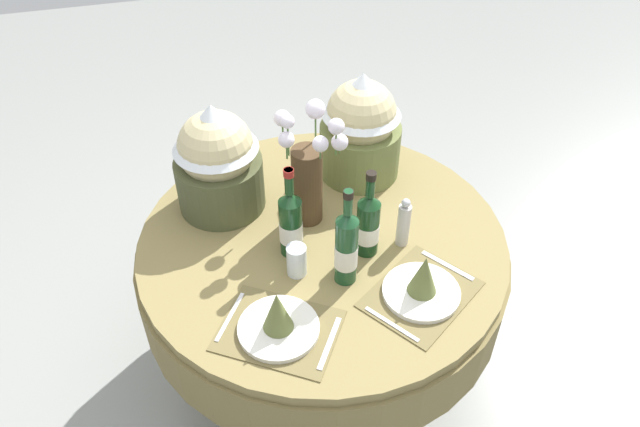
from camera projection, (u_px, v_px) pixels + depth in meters
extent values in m
plane|color=gray|center=(322.00, 364.00, 2.60)|extent=(8.00, 8.00, 0.00)
cylinder|color=olive|center=(322.00, 241.00, 2.13)|extent=(1.25, 1.25, 0.04)
cylinder|color=olive|center=(322.00, 267.00, 2.21)|extent=(1.27, 1.27, 0.21)
cylinder|color=black|center=(322.00, 308.00, 2.36)|extent=(0.12, 0.12, 0.67)
cylinder|color=black|center=(322.00, 362.00, 2.59)|extent=(0.75, 0.75, 0.03)
cube|color=brown|center=(279.00, 330.00, 1.82)|extent=(0.43, 0.40, 0.00)
cylinder|color=silver|center=(279.00, 328.00, 1.81)|extent=(0.24, 0.24, 0.02)
cone|color=#606B38|center=(277.00, 311.00, 1.76)|extent=(0.09, 0.09, 0.14)
cube|color=silver|center=(230.00, 316.00, 1.85)|extent=(0.11, 0.17, 0.00)
cube|color=silver|center=(330.00, 343.00, 1.78)|extent=(0.12, 0.17, 0.00)
cube|color=brown|center=(421.00, 294.00, 1.92)|extent=(0.43, 0.41, 0.00)
cylinder|color=silver|center=(421.00, 292.00, 1.91)|extent=(0.24, 0.24, 0.02)
cone|color=#606B38|center=(424.00, 275.00, 1.86)|extent=(0.09, 0.09, 0.14)
cube|color=silver|center=(392.00, 324.00, 1.83)|extent=(0.12, 0.16, 0.00)
cube|color=silver|center=(448.00, 265.00, 2.01)|extent=(0.12, 0.16, 0.00)
cylinder|color=#47331E|center=(307.00, 186.00, 2.09)|extent=(0.10, 0.10, 0.29)
sphere|color=silver|center=(340.00, 142.00, 1.96)|extent=(0.05, 0.05, 0.05)
cylinder|color=#4C7038|center=(340.00, 150.00, 1.98)|extent=(0.01, 0.01, 0.02)
sphere|color=silver|center=(287.00, 122.00, 1.89)|extent=(0.04, 0.04, 0.04)
cylinder|color=#4C7038|center=(288.00, 140.00, 1.94)|extent=(0.01, 0.01, 0.12)
sphere|color=silver|center=(336.00, 126.00, 1.91)|extent=(0.05, 0.05, 0.05)
cylinder|color=#4C7038|center=(336.00, 143.00, 1.95)|extent=(0.01, 0.01, 0.09)
sphere|color=silver|center=(286.00, 140.00, 1.92)|extent=(0.05, 0.05, 0.05)
cylinder|color=#4C7038|center=(287.00, 151.00, 1.94)|extent=(0.01, 0.01, 0.06)
sphere|color=silver|center=(315.00, 109.00, 1.96)|extent=(0.06, 0.06, 0.06)
cylinder|color=#4C7038|center=(316.00, 128.00, 2.01)|extent=(0.01, 0.01, 0.10)
sphere|color=silver|center=(282.00, 118.00, 1.99)|extent=(0.05, 0.05, 0.05)
cylinder|color=#4C7038|center=(283.00, 131.00, 2.02)|extent=(0.01, 0.01, 0.06)
sphere|color=silver|center=(320.00, 144.00, 1.93)|extent=(0.05, 0.05, 0.05)
cylinder|color=#4C7038|center=(320.00, 153.00, 1.95)|extent=(0.01, 0.01, 0.04)
cylinder|color=#143819|center=(291.00, 227.00, 1.99)|extent=(0.08, 0.08, 0.21)
cylinder|color=silver|center=(291.00, 231.00, 2.00)|extent=(0.08, 0.08, 0.07)
cone|color=#143819|center=(290.00, 198.00, 1.91)|extent=(0.08, 0.08, 0.03)
cylinder|color=#143819|center=(289.00, 182.00, 1.87)|extent=(0.03, 0.03, 0.09)
cylinder|color=maroon|center=(289.00, 173.00, 1.85)|extent=(0.03, 0.03, 0.02)
cylinder|color=#143819|center=(368.00, 228.00, 2.00)|extent=(0.08, 0.08, 0.20)
cylinder|color=silver|center=(367.00, 232.00, 2.01)|extent=(0.08, 0.08, 0.07)
cone|color=#143819|center=(370.00, 200.00, 1.92)|extent=(0.08, 0.08, 0.03)
cylinder|color=#143819|center=(371.00, 185.00, 1.88)|extent=(0.03, 0.03, 0.09)
cylinder|color=black|center=(371.00, 176.00, 1.86)|extent=(0.03, 0.03, 0.02)
cylinder|color=#194223|center=(346.00, 251.00, 1.89)|extent=(0.07, 0.07, 0.24)
cylinder|color=silver|center=(346.00, 255.00, 1.91)|extent=(0.07, 0.07, 0.08)
cone|color=#194223|center=(347.00, 218.00, 1.80)|extent=(0.07, 0.07, 0.03)
cylinder|color=#194223|center=(348.00, 202.00, 1.76)|extent=(0.03, 0.03, 0.08)
cylinder|color=black|center=(348.00, 194.00, 1.74)|extent=(0.03, 0.03, 0.02)
cylinder|color=silver|center=(297.00, 260.00, 1.95)|extent=(0.06, 0.06, 0.11)
cylinder|color=#B7B2AD|center=(403.00, 225.00, 2.04)|extent=(0.04, 0.04, 0.16)
sphere|color=#B7B7BC|center=(406.00, 203.00, 1.98)|extent=(0.03, 0.03, 0.03)
cylinder|color=#474C2D|center=(221.00, 183.00, 2.18)|extent=(0.30, 0.30, 0.19)
sphere|color=#C6B784|center=(216.00, 148.00, 2.08)|extent=(0.26, 0.26, 0.26)
cone|color=silver|center=(213.00, 127.00, 2.03)|extent=(0.29, 0.29, 0.17)
cylinder|color=olive|center=(360.00, 150.00, 2.32)|extent=(0.30, 0.30, 0.20)
sphere|color=#C6B784|center=(361.00, 115.00, 2.22)|extent=(0.25, 0.25, 0.25)
cone|color=silver|center=(362.00, 94.00, 2.16)|extent=(0.28, 0.28, 0.16)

